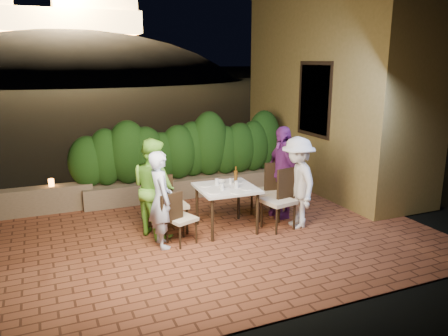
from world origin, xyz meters
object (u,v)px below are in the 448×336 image
diner_green (154,187)px  dining_table (226,208)px  diner_blue (161,200)px  parapet_lamp (51,183)px  chair_right_back (266,191)px  chair_left_front (181,217)px  diner_purple (282,172)px  chair_left_back (172,204)px  beer_bottle (236,176)px  bowl (220,182)px  chair_right_front (278,200)px  diner_white (297,183)px

diner_green → dining_table: bearing=-125.2°
diner_blue → parapet_lamp: 2.77m
chair_right_back → diner_green: bearing=6.0°
chair_left_front → chair_right_back: (1.74, 0.50, 0.09)m
diner_green → diner_purple: bearing=-113.5°
chair_left_front → chair_left_back: size_ratio=0.85×
dining_table → chair_left_back: size_ratio=0.95×
dining_table → parapet_lamp: 3.40m
chair_left_front → diner_purple: (2.05, 0.46, 0.41)m
parapet_lamp → chair_left_front: bearing=-52.8°
beer_bottle → diner_blue: 1.42m
dining_table → diner_green: bearing=166.5°
bowl → diner_purple: size_ratio=0.10×
parapet_lamp → chair_right_front: bearing=-34.7°
beer_bottle → chair_left_back: beer_bottle is taller
chair_left_back → parapet_lamp: (-1.78, 1.86, 0.07)m
chair_right_back → diner_purple: diner_purple is taller
dining_table → diner_green: size_ratio=0.59×
parapet_lamp → chair_left_back: bearing=-46.2°
chair_left_back → beer_bottle: bearing=-12.2°
bowl → diner_blue: diner_blue is taller
dining_table → chair_left_back: chair_left_back is taller
chair_right_front → diner_purple: bearing=-136.4°
chair_left_back → parapet_lamp: chair_left_back is taller
dining_table → beer_bottle: 0.57m
chair_right_back → bowl: bearing=5.2°
dining_table → chair_right_front: (0.82, -0.30, 0.14)m
dining_table → parapet_lamp: dining_table is taller
dining_table → bowl: bearing=90.8°
diner_blue → parapet_lamp: size_ratio=10.68×
chair_left_front → chair_right_front: size_ratio=0.83×
chair_left_back → chair_right_front: 1.78m
beer_bottle → diner_purple: diner_purple is taller
chair_right_back → diner_white: (0.28, -0.59, 0.27)m
beer_bottle → chair_left_front: beer_bottle is taller
diner_purple → chair_right_back: bearing=-95.5°
dining_table → diner_purple: (1.18, 0.21, 0.46)m
diner_green → parapet_lamp: (-1.50, 1.83, -0.23)m
diner_white → dining_table: bearing=-97.9°
chair_right_back → parapet_lamp: bearing=-20.9°
beer_bottle → chair_left_front: 1.22m
chair_right_front → diner_purple: size_ratio=0.62×
bowl → chair_left_front: (-0.86, -0.53, -0.35)m
parapet_lamp → diner_purple: bearing=-26.3°
chair_left_front → diner_purple: diner_purple is taller
diner_green → diner_white: size_ratio=1.03×
chair_left_back → diner_blue: size_ratio=0.66×
diner_green → diner_white: (2.31, -0.62, -0.02)m
chair_right_front → chair_left_front: bearing=-12.6°
diner_purple → parapet_lamp: diner_purple is taller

